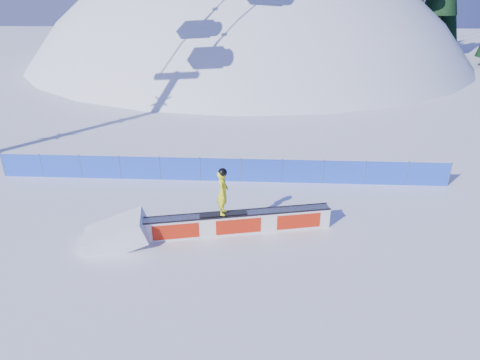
{
  "coord_description": "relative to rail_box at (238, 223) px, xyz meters",
  "views": [
    {
      "loc": [
        1.98,
        -14.59,
        9.05
      ],
      "look_at": [
        1.1,
        1.82,
        1.33
      ],
      "focal_mm": 32.0,
      "sensor_mm": 36.0,
      "label": 1
    }
  ],
  "objects": [
    {
      "name": "rail_box",
      "position": [
        0.0,
        0.0,
        0.0
      ],
      "size": [
        7.34,
        2.07,
        0.89
      ],
      "rotation": [
        0.0,
        0.0,
        0.21
      ],
      "color": "white",
      "rests_on": "ground"
    },
    {
      "name": "snowboarder",
      "position": [
        -0.54,
        -0.12,
        1.39
      ],
      "size": [
        1.86,
        0.71,
        1.92
      ],
      "rotation": [
        0.0,
        0.0,
        1.53
      ],
      "color": "black",
      "rests_on": "rail_box"
    },
    {
      "name": "ground",
      "position": [
        -1.11,
        0.21,
        -0.44
      ],
      "size": [
        160.0,
        160.0,
        0.0
      ],
      "primitive_type": "plane",
      "color": "white",
      "rests_on": "ground"
    },
    {
      "name": "snow_ramp",
      "position": [
        -4.52,
        -0.98,
        -0.44
      ],
      "size": [
        2.73,
        2.02,
        1.53
      ],
      "primitive_type": null,
      "rotation": [
        0.0,
        -0.31,
        0.21
      ],
      "color": "white",
      "rests_on": "ground"
    },
    {
      "name": "safety_fence",
      "position": [
        -1.11,
        4.71,
        0.17
      ],
      "size": [
        22.05,
        0.05,
        1.3
      ],
      "color": "blue",
      "rests_on": "ground"
    },
    {
      "name": "snow_hill",
      "position": [
        -1.11,
        42.21,
        -18.44
      ],
      "size": [
        64.0,
        64.0,
        64.0
      ],
      "color": "white",
      "rests_on": "ground"
    }
  ]
}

